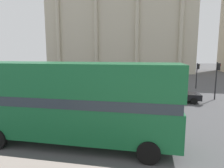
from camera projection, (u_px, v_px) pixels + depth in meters
double_decker_bus at (76, 100)px, 9.83m from camera, size 10.01×2.65×4.13m
plaza_building_left at (120, 23)px, 51.65m from camera, size 36.50×13.10×24.68m
traffic_light_mid at (217, 75)px, 19.70m from camera, size 0.42×0.24×3.75m
traffic_light_far at (197, 72)px, 26.13m from camera, size 0.42×0.24×3.36m
car_black at (176, 94)px, 19.17m from camera, size 4.20×1.93×1.35m
car_white at (83, 96)px, 18.37m from camera, size 4.20×1.93×1.35m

